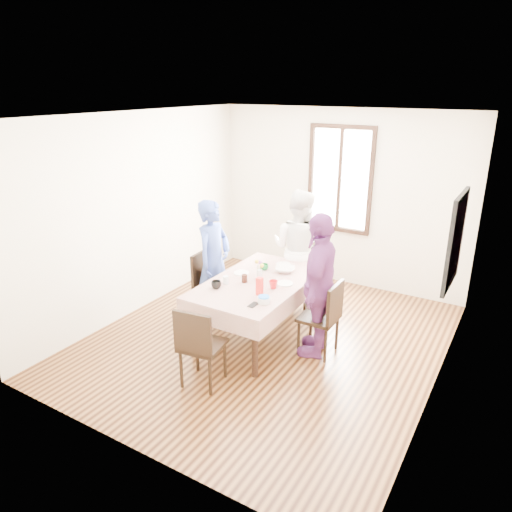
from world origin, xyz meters
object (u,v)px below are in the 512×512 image
at_px(dining_table, 258,310).
at_px(person_far, 299,249).
at_px(chair_right, 319,317).
at_px(chair_left, 213,286).
at_px(chair_near, 203,345).
at_px(chair_far, 299,274).
at_px(person_left, 214,261).
at_px(person_right, 319,285).

bearing_deg(dining_table, person_far, 90.00).
bearing_deg(chair_right, chair_left, 86.45).
xyz_separation_m(chair_near, person_far, (0.00, 2.26, 0.39)).
relative_size(chair_left, chair_far, 1.00).
distance_m(chair_right, person_far, 1.38).
height_order(dining_table, chair_near, chair_near).
xyz_separation_m(person_left, person_far, (0.77, 0.96, 0.02)).
height_order(chair_left, person_far, person_far).
relative_size(chair_left, person_right, 0.53).
height_order(dining_table, person_right, person_right).
xyz_separation_m(dining_table, person_right, (0.77, 0.05, 0.48)).
distance_m(chair_near, person_right, 1.48).
height_order(dining_table, chair_far, chair_far).
xyz_separation_m(chair_far, person_left, (-0.77, -0.98, 0.36)).
height_order(chair_far, chair_near, same).
bearing_deg(chair_left, person_right, 83.08).
relative_size(chair_near, person_right, 0.53).
height_order(person_left, person_far, person_far).
distance_m(chair_far, person_far, 0.39).
bearing_deg(person_left, person_right, -94.63).
relative_size(chair_right, person_far, 0.54).
bearing_deg(person_far, chair_left, 52.96).
xyz_separation_m(chair_far, chair_near, (0.00, -2.28, 0.00)).
relative_size(dining_table, person_left, 1.01).
relative_size(chair_right, person_left, 0.56).
bearing_deg(chair_near, person_left, 112.56).
relative_size(chair_near, person_left, 0.56).
relative_size(dining_table, person_far, 0.99).
distance_m(dining_table, person_left, 0.90).
relative_size(chair_far, chair_near, 1.00).
bearing_deg(chair_right, person_right, 90.20).
xyz_separation_m(chair_near, person_left, (-0.77, 1.30, 0.36)).
xyz_separation_m(chair_left, person_right, (1.56, -0.10, 0.40)).
xyz_separation_m(chair_far, person_right, (0.77, -1.09, 0.40)).
bearing_deg(person_far, chair_far, -87.64).
relative_size(dining_table, chair_right, 1.82).
bearing_deg(chair_far, person_left, 47.26).
bearing_deg(person_far, dining_table, 92.36).
relative_size(chair_right, chair_near, 1.00).
bearing_deg(dining_table, chair_right, 3.74).
bearing_deg(chair_left, person_left, 86.88).
distance_m(chair_left, person_left, 0.37).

